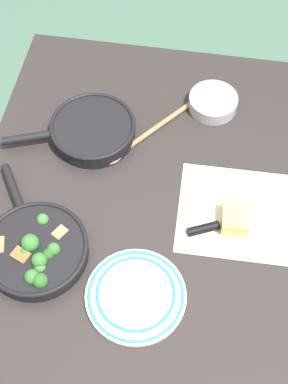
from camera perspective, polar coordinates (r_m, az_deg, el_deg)
ground_plane at (r=2.16m, az=0.00°, el=-11.11°), size 14.00×14.00×0.00m
dining_table_red at (r=1.54m, az=0.00°, el=-2.07°), size 1.16×0.94×0.77m
skillet_broccoli at (r=1.39m, az=-11.52°, el=-5.99°), size 0.37×0.30×0.07m
skillet_eggs at (r=1.58m, az=-5.58°, el=6.61°), size 0.25×0.37×0.05m
wooden_spoon at (r=1.58m, az=-0.03°, el=5.98°), size 0.32×0.27×0.02m
parchment_sheet at (r=1.46m, az=9.51°, el=-2.12°), size 0.29×0.30×0.00m
grater_knife at (r=1.43m, az=8.30°, el=-3.45°), size 0.14×0.25×0.02m
cheese_block at (r=1.43m, az=9.70°, el=-2.85°), size 0.09×0.07×0.05m
dinner_plate_stack at (r=1.33m, az=-0.89°, el=-10.91°), size 0.25×0.25×0.03m
prep_bowl_steel at (r=1.66m, az=7.37°, el=9.46°), size 0.15×0.15×0.04m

